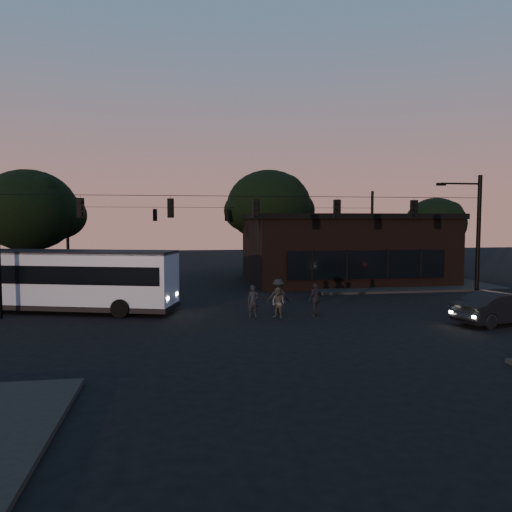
{
  "coord_description": "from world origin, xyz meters",
  "views": [
    {
      "loc": [
        -4.15,
        -22.41,
        4.93
      ],
      "look_at": [
        0.0,
        4.0,
        3.0
      ],
      "focal_mm": 35.0,
      "sensor_mm": 36.0,
      "label": 1
    }
  ],
  "objects": [
    {
      "name": "pedestrian_c",
      "position": [
        2.84,
        2.25,
        0.84
      ],
      "size": [
        1.06,
        0.86,
        1.68
      ],
      "primitive_type": "imported",
      "rotation": [
        0.0,
        0.0,
        3.68
      ],
      "color": "black",
      "rests_on": "ground"
    },
    {
      "name": "signal_rig_far",
      "position": [
        0.0,
        20.0,
        4.2
      ],
      "size": [
        26.24,
        0.3,
        7.5
      ],
      "color": "black",
      "rests_on": "ground"
    },
    {
      "name": "building",
      "position": [
        9.0,
        15.97,
        2.71
      ],
      "size": [
        15.4,
        10.41,
        5.4
      ],
      "color": "black",
      "rests_on": "ground"
    },
    {
      "name": "sidewalk_far_left",
      "position": [
        -14.0,
        14.0,
        0.07
      ],
      "size": [
        14.0,
        10.0,
        0.15
      ],
      "primitive_type": "cube",
      "color": "black",
      "rests_on": "ground"
    },
    {
      "name": "bus",
      "position": [
        -10.03,
        5.5,
        1.85
      ],
      "size": [
        11.98,
        5.91,
        3.29
      ],
      "rotation": [
        0.0,
        0.0,
        -0.29
      ],
      "color": "#9FAFCB",
      "rests_on": "ground"
    },
    {
      "name": "signal_rig_near",
      "position": [
        0.0,
        4.0,
        4.45
      ],
      "size": [
        26.24,
        0.3,
        7.5
      ],
      "color": "black",
      "rests_on": "ground"
    },
    {
      "name": "sidewalk_far_right",
      "position": [
        12.0,
        14.0,
        0.07
      ],
      "size": [
        14.0,
        10.0,
        0.15
      ],
      "primitive_type": "cube",
      "color": "black",
      "rests_on": "ground"
    },
    {
      "name": "pedestrian_b",
      "position": [
        0.79,
        1.85,
        0.78
      ],
      "size": [
        0.95,
        0.96,
        1.56
      ],
      "primitive_type": "imported",
      "rotation": [
        0.0,
        0.0,
        -0.81
      ],
      "color": "#41433D",
      "rests_on": "ground"
    },
    {
      "name": "car",
      "position": [
        10.88,
        -1.07,
        0.78
      ],
      "size": [
        4.99,
        2.92,
        1.55
      ],
      "primitive_type": "imported",
      "rotation": [
        0.0,
        0.0,
        1.86
      ],
      "color": "black",
      "rests_on": "ground"
    },
    {
      "name": "ground",
      "position": [
        0.0,
        0.0,
        0.0
      ],
      "size": [
        120.0,
        120.0,
        0.0
      ],
      "primitive_type": "plane",
      "color": "black",
      "rests_on": "ground"
    },
    {
      "name": "pedestrian_d",
      "position": [
        1.07,
        3.23,
        0.91
      ],
      "size": [
        1.19,
        0.71,
        1.82
      ],
      "primitive_type": "imported",
      "rotation": [
        0.0,
        0.0,
        3.17
      ],
      "color": "black",
      "rests_on": "ground"
    },
    {
      "name": "pedestrian_a",
      "position": [
        -0.39,
        2.46,
        0.81
      ],
      "size": [
        0.6,
        0.41,
        1.62
      ],
      "primitive_type": "imported",
      "rotation": [
        0.0,
        0.0,
        -0.03
      ],
      "color": "black",
      "rests_on": "ground"
    },
    {
      "name": "tree_behind",
      "position": [
        4.0,
        22.0,
        6.19
      ],
      "size": [
        7.6,
        7.6,
        9.43
      ],
      "color": "black",
      "rests_on": "ground"
    },
    {
      "name": "tree_left",
      "position": [
        -14.0,
        13.0,
        5.57
      ],
      "size": [
        6.4,
        6.4,
        8.3
      ],
      "color": "black",
      "rests_on": "ground"
    },
    {
      "name": "tree_right",
      "position": [
        18.0,
        18.0,
        4.63
      ],
      "size": [
        5.2,
        5.2,
        6.86
      ],
      "color": "black",
      "rests_on": "ground"
    }
  ]
}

